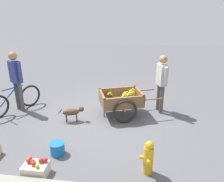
{
  "coord_description": "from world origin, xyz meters",
  "views": [
    {
      "loc": [
        -0.88,
        5.43,
        2.91
      ],
      "look_at": [
        -0.15,
        -0.07,
        0.75
      ],
      "focal_mm": 35.98,
      "sensor_mm": 36.0,
      "label": 1
    }
  ],
  "objects_px": {
    "fruit_cart": "(122,100)",
    "fire_hydrant": "(148,158)",
    "apple_crate": "(36,168)",
    "vendor_person": "(162,79)",
    "bicycle": "(15,100)",
    "cyclist_person": "(16,76)",
    "plastic_bucket": "(57,148)",
    "dog": "(73,112)"
  },
  "relations": [
    {
      "from": "fruit_cart",
      "to": "fire_hydrant",
      "type": "distance_m",
      "value": 2.34
    },
    {
      "from": "fruit_cart",
      "to": "apple_crate",
      "type": "bearing_deg",
      "value": 62.64
    },
    {
      "from": "vendor_person",
      "to": "bicycle",
      "type": "distance_m",
      "value": 4.18
    },
    {
      "from": "fruit_cart",
      "to": "cyclist_person",
      "type": "distance_m",
      "value": 3.02
    },
    {
      "from": "vendor_person",
      "to": "cyclist_person",
      "type": "xyz_separation_m",
      "value": [
        4.02,
        0.44,
        0.06
      ]
    },
    {
      "from": "cyclist_person",
      "to": "apple_crate",
      "type": "xyz_separation_m",
      "value": [
        -1.63,
        2.49,
        -0.91
      ]
    },
    {
      "from": "bicycle",
      "to": "fire_hydrant",
      "type": "bearing_deg",
      "value": 151.22
    },
    {
      "from": "apple_crate",
      "to": "fire_hydrant",
      "type": "bearing_deg",
      "value": -171.13
    },
    {
      "from": "fruit_cart",
      "to": "plastic_bucket",
      "type": "distance_m",
      "value": 2.26
    },
    {
      "from": "cyclist_person",
      "to": "apple_crate",
      "type": "distance_m",
      "value": 3.11
    },
    {
      "from": "dog",
      "to": "plastic_bucket",
      "type": "relative_size",
      "value": 2.17
    },
    {
      "from": "vendor_person",
      "to": "bicycle",
      "type": "height_order",
      "value": "vendor_person"
    },
    {
      "from": "cyclist_person",
      "to": "dog",
      "type": "distance_m",
      "value": 1.94
    },
    {
      "from": "fire_hydrant",
      "to": "apple_crate",
      "type": "height_order",
      "value": "fire_hydrant"
    },
    {
      "from": "bicycle",
      "to": "dog",
      "type": "height_order",
      "value": "bicycle"
    },
    {
      "from": "cyclist_person",
      "to": "fruit_cart",
      "type": "bearing_deg",
      "value": -178.81
    },
    {
      "from": "fruit_cart",
      "to": "fire_hydrant",
      "type": "height_order",
      "value": "fruit_cart"
    },
    {
      "from": "fruit_cart",
      "to": "vendor_person",
      "type": "xyz_separation_m",
      "value": [
        -1.06,
        -0.38,
        0.54
      ]
    },
    {
      "from": "plastic_bucket",
      "to": "apple_crate",
      "type": "distance_m",
      "value": 0.65
    },
    {
      "from": "vendor_person",
      "to": "bicycle",
      "type": "bearing_deg",
      "value": 8.0
    },
    {
      "from": "fruit_cart",
      "to": "plastic_bucket",
      "type": "xyz_separation_m",
      "value": [
        1.15,
        1.92,
        -0.31
      ]
    },
    {
      "from": "fruit_cart",
      "to": "plastic_bucket",
      "type": "height_order",
      "value": "fruit_cart"
    },
    {
      "from": "bicycle",
      "to": "fire_hydrant",
      "type": "xyz_separation_m",
      "value": [
        -3.72,
        2.04,
        -0.02
      ]
    },
    {
      "from": "fruit_cart",
      "to": "cyclist_person",
      "type": "relative_size",
      "value": 1.05
    },
    {
      "from": "fire_hydrant",
      "to": "bicycle",
      "type": "bearing_deg",
      "value": -28.78
    },
    {
      "from": "cyclist_person",
      "to": "plastic_bucket",
      "type": "xyz_separation_m",
      "value": [
        -1.81,
        1.86,
        -0.91
      ]
    },
    {
      "from": "vendor_person",
      "to": "cyclist_person",
      "type": "relative_size",
      "value": 0.95
    },
    {
      "from": "fire_hydrant",
      "to": "plastic_bucket",
      "type": "distance_m",
      "value": 1.87
    },
    {
      "from": "dog",
      "to": "apple_crate",
      "type": "relative_size",
      "value": 1.47
    },
    {
      "from": "bicycle",
      "to": "dog",
      "type": "distance_m",
      "value": 1.83
    },
    {
      "from": "dog",
      "to": "plastic_bucket",
      "type": "bearing_deg",
      "value": 93.7
    },
    {
      "from": "vendor_person",
      "to": "apple_crate",
      "type": "relative_size",
      "value": 3.73
    },
    {
      "from": "bicycle",
      "to": "apple_crate",
      "type": "distance_m",
      "value": 2.92
    },
    {
      "from": "apple_crate",
      "to": "fruit_cart",
      "type": "bearing_deg",
      "value": -117.36
    },
    {
      "from": "fire_hydrant",
      "to": "plastic_bucket",
      "type": "bearing_deg",
      "value": -9.73
    },
    {
      "from": "bicycle",
      "to": "cyclist_person",
      "type": "height_order",
      "value": "cyclist_person"
    },
    {
      "from": "plastic_bucket",
      "to": "apple_crate",
      "type": "relative_size",
      "value": 0.68
    },
    {
      "from": "plastic_bucket",
      "to": "fire_hydrant",
      "type": "bearing_deg",
      "value": 170.27
    },
    {
      "from": "cyclist_person",
      "to": "dog",
      "type": "height_order",
      "value": "cyclist_person"
    },
    {
      "from": "bicycle",
      "to": "apple_crate",
      "type": "relative_size",
      "value": 3.31
    },
    {
      "from": "vendor_person",
      "to": "plastic_bucket",
      "type": "height_order",
      "value": "vendor_person"
    },
    {
      "from": "fire_hydrant",
      "to": "apple_crate",
      "type": "relative_size",
      "value": 1.52
    }
  ]
}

